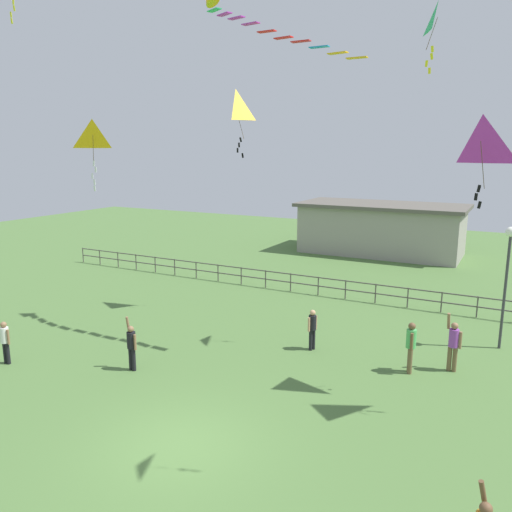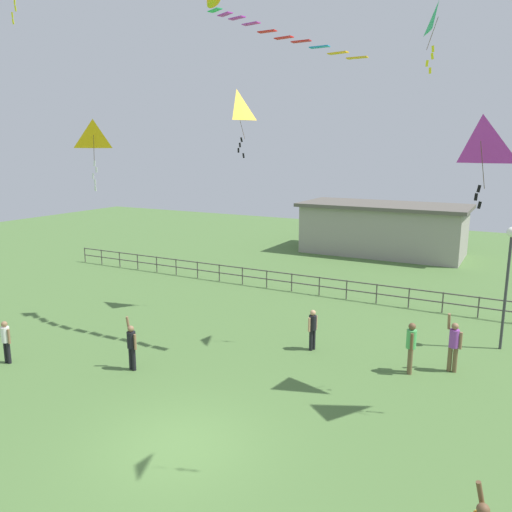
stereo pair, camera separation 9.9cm
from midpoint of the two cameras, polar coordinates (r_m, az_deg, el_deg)
name	(u,v)px [view 1 (the left image)]	position (r m, az deg, el deg)	size (l,w,h in m)	color
ground_plane	(180,446)	(13.38, -8.82, -20.42)	(80.00, 80.00, 0.00)	#4C7038
lamppost	(508,261)	(19.95, 26.42, -0.54)	(0.36, 0.36, 4.50)	#38383D
person_0	(453,343)	(17.84, 21.22, -9.09)	(0.51, 0.33, 1.96)	brown
person_1	(5,340)	(19.24, -26.58, -8.44)	(0.45, 0.28, 1.49)	black
person_2	(132,344)	(17.26, -14.02, -9.63)	(0.46, 0.30, 1.80)	black
person_3	(312,327)	(18.51, 6.22, -7.96)	(0.28, 0.43, 1.51)	black
person_5	(411,344)	(17.27, 16.90, -9.49)	(0.32, 0.50, 1.71)	brown
kite_0	(93,138)	(18.73, -18.06, 12.58)	(0.95, 1.01, 2.44)	yellow
kite_1	(437,20)	(18.57, 19.59, 23.80)	(0.61, 0.87, 2.21)	#1EB759
kite_4	(481,143)	(14.67, 23.82, 11.61)	(1.29, 0.96, 2.42)	#B22DB2
kite_5	(236,109)	(22.40, -2.41, 16.20)	(1.19, 1.10, 2.77)	yellow
streamer_kite	(221,2)	(20.55, -4.11, 26.63)	(6.75, 1.40, 3.20)	yellow
waterfront_railing	(347,287)	(24.95, 10.06, -3.43)	(36.05, 0.06, 0.95)	#4C4742
pavilion_building	(381,228)	(36.43, 13.86, 3.05)	(11.28, 5.44, 3.50)	gray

